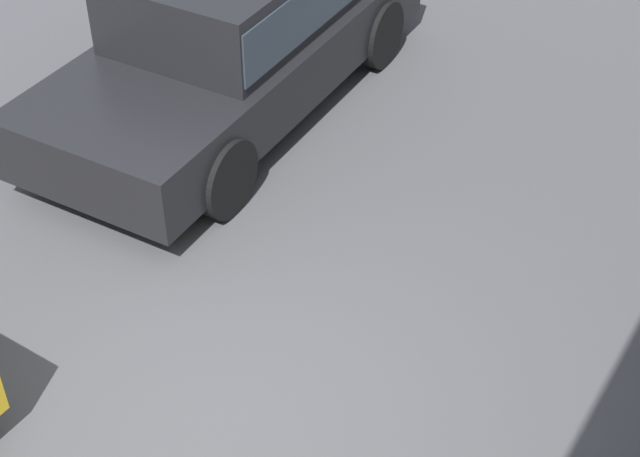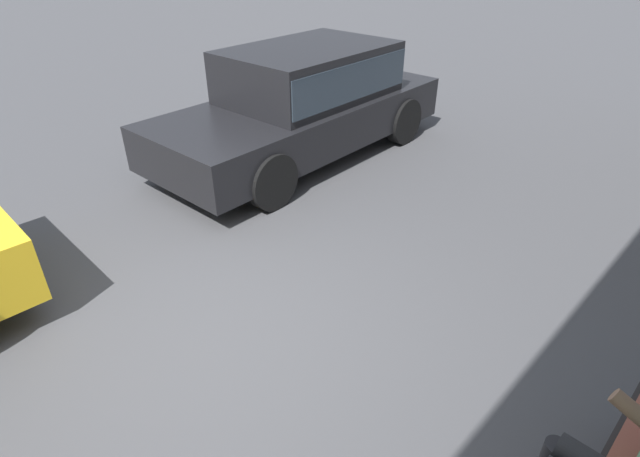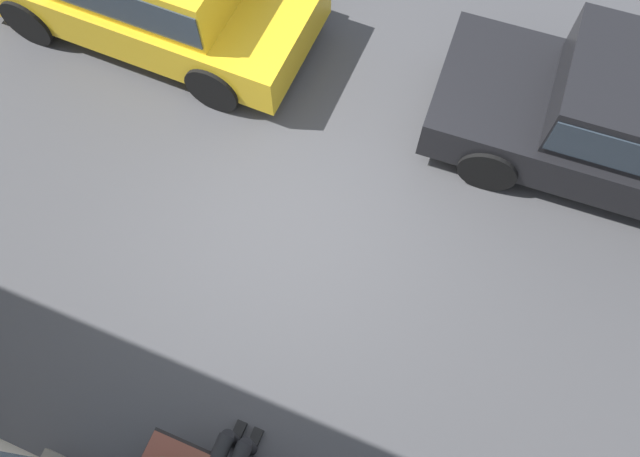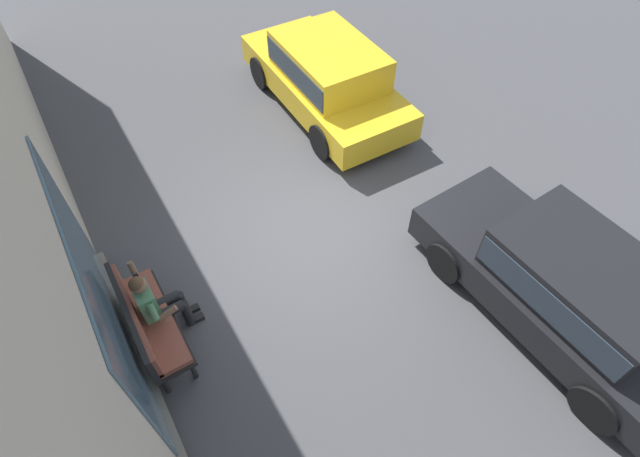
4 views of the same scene
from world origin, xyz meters
TOP-DOWN VIEW (x-y plane):
  - ground_plane at (0.00, 0.00)m, footprint 60.00×60.00m
  - parked_car_near at (-3.24, -2.23)m, footprint 4.43×1.96m

SIDE VIEW (x-z plane):
  - ground_plane at x=0.00m, z-range 0.00..0.00m
  - parked_car_near at x=-3.24m, z-range 0.07..1.54m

